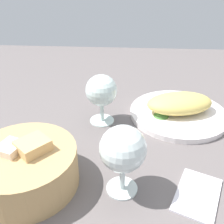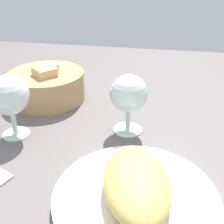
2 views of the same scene
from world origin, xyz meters
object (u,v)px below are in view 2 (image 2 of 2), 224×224
(wine_glass_far, at_px, (9,97))
(bread_basket, at_px, (47,85))
(wine_glass_near, at_px, (129,95))
(plate, at_px, (136,198))

(wine_glass_far, bearing_deg, bread_basket, -1.01)
(wine_glass_near, bearing_deg, plate, -168.86)
(bread_basket, distance_m, wine_glass_far, 0.18)
(plate, xyz_separation_m, bread_basket, (0.31, 0.26, 0.03))
(bread_basket, xyz_separation_m, wine_glass_near, (-0.12, -0.22, 0.04))
(plate, distance_m, wine_glass_near, 0.22)
(plate, xyz_separation_m, wine_glass_near, (0.20, 0.04, 0.08))
(bread_basket, bearing_deg, wine_glass_far, 178.99)
(wine_glass_near, bearing_deg, bread_basket, 62.78)
(wine_glass_near, xyz_separation_m, wine_glass_far, (-0.06, 0.23, 0.01))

